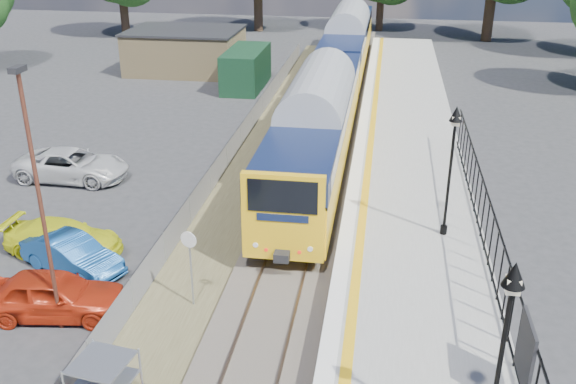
% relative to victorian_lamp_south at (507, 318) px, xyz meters
% --- Properties ---
extents(ground, '(120.00, 120.00, 0.00)m').
position_rel_victorian_lamp_south_xyz_m(ground, '(-5.50, 4.00, -4.30)').
color(ground, '#2D2D30').
rests_on(ground, ground).
extents(track_bed, '(5.90, 80.00, 0.29)m').
position_rel_victorian_lamp_south_xyz_m(track_bed, '(-5.97, 13.67, -4.21)').
color(track_bed, '#473F38').
rests_on(track_bed, ground).
extents(platform, '(5.00, 70.00, 0.90)m').
position_rel_victorian_lamp_south_xyz_m(platform, '(-1.30, 12.00, -3.85)').
color(platform, gray).
rests_on(platform, ground).
extents(platform_edge, '(0.90, 70.00, 0.01)m').
position_rel_victorian_lamp_south_xyz_m(platform_edge, '(-3.36, 12.00, -3.39)').
color(platform_edge, silver).
rests_on(platform_edge, platform).
extents(victorian_lamp_south, '(0.44, 0.44, 4.60)m').
position_rel_victorian_lamp_south_xyz_m(victorian_lamp_south, '(0.00, 0.00, 0.00)').
color(victorian_lamp_south, black).
rests_on(victorian_lamp_south, platform).
extents(victorian_lamp_north, '(0.44, 0.44, 4.60)m').
position_rel_victorian_lamp_south_xyz_m(victorian_lamp_north, '(-0.20, 10.00, 0.00)').
color(victorian_lamp_north, black).
rests_on(victorian_lamp_north, platform).
extents(palisade_fence, '(0.12, 26.00, 2.00)m').
position_rel_victorian_lamp_south_xyz_m(palisade_fence, '(1.05, 6.24, -2.46)').
color(palisade_fence, black).
rests_on(palisade_fence, platform).
extents(wire_fence, '(0.06, 52.00, 1.20)m').
position_rel_victorian_lamp_south_xyz_m(wire_fence, '(-9.70, 16.00, -3.70)').
color(wire_fence, '#999EA3').
rests_on(wire_fence, ground).
extents(outbuilding, '(10.80, 10.10, 3.12)m').
position_rel_victorian_lamp_south_xyz_m(outbuilding, '(-16.41, 35.21, -2.78)').
color(outbuilding, tan).
rests_on(outbuilding, ground).
extents(train, '(2.82, 40.83, 3.51)m').
position_rel_victorian_lamp_south_xyz_m(train, '(-5.50, 28.06, -1.96)').
color(train, gold).
rests_on(train, ground).
extents(speed_sign, '(0.52, 0.16, 2.61)m').
position_rel_victorian_lamp_south_xyz_m(speed_sign, '(-8.00, 5.61, -2.54)').
color(speed_sign, '#999EA3').
rests_on(speed_sign, ground).
extents(carpark_lamp, '(0.25, 0.50, 7.76)m').
position_rel_victorian_lamp_south_xyz_m(carpark_lamp, '(-11.53, 3.95, 0.08)').
color(carpark_lamp, '#53281B').
rests_on(carpark_lamp, ground).
extents(car_red, '(4.43, 2.24, 1.45)m').
position_rel_victorian_lamp_south_xyz_m(car_red, '(-11.99, 4.52, -3.58)').
color(car_red, '#B32A10').
rests_on(car_red, ground).
extents(car_blue, '(4.03, 2.72, 1.26)m').
position_rel_victorian_lamp_south_xyz_m(car_blue, '(-12.60, 7.02, -3.67)').
color(car_blue, '#174C8F').
rests_on(car_blue, ground).
extents(car_yellow, '(4.23, 1.84, 1.21)m').
position_rel_victorian_lamp_south_xyz_m(car_yellow, '(-13.49, 8.16, -3.69)').
color(car_yellow, yellow).
rests_on(car_yellow, ground).
extents(car_white, '(5.09, 2.42, 1.40)m').
position_rel_victorian_lamp_south_xyz_m(car_white, '(-16.30, 14.63, -3.60)').
color(car_white, silver).
rests_on(car_white, ground).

